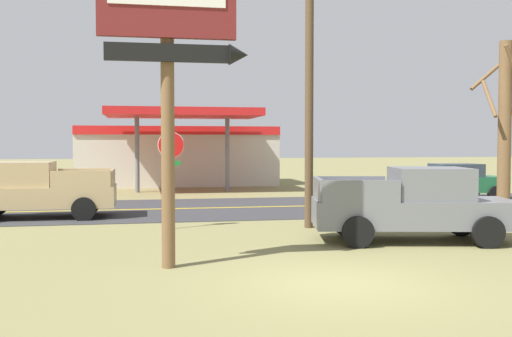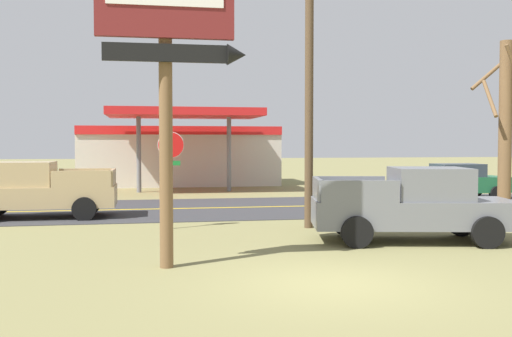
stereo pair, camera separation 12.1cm
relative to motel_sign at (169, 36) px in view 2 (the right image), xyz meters
name	(u,v)px [view 2 (the right image)]	position (x,y,z in m)	size (l,w,h in m)	color
ground_plane	(333,284)	(2.92, -1.88, -4.80)	(180.00, 180.00, 0.00)	olive
road_asphalt	(234,208)	(2.92, 11.12, -4.79)	(140.00, 8.00, 0.02)	#333335
road_centre_line	(234,207)	(2.92, 11.12, -4.78)	(126.00, 0.20, 0.01)	gold
motel_sign	(169,36)	(0.00, 0.00, 0.00)	(3.07, 0.54, 6.89)	brown
stop_sign	(171,162)	(0.24, 5.75, -2.77)	(0.80, 0.08, 2.95)	slate
utility_pole	(309,74)	(4.41, 5.24, -0.09)	(1.65, 0.26, 8.90)	brown
bare_tree	(505,129)	(10.56, 4.52, -1.75)	(1.76, 1.59, 5.79)	brown
gas_station	(179,154)	(1.46, 25.11, -2.86)	(12.00, 11.50, 4.40)	beige
pickup_grey_parked_on_lawn	(415,205)	(6.49, 2.25, -3.84)	(5.48, 2.97, 1.96)	slate
pickup_tan_on_road	(37,191)	(-4.24, 9.12, -3.84)	(5.20, 2.24, 1.96)	tan
car_green_near_lane	(460,181)	(13.88, 13.12, -3.97)	(4.20, 2.00, 1.64)	#1E6038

